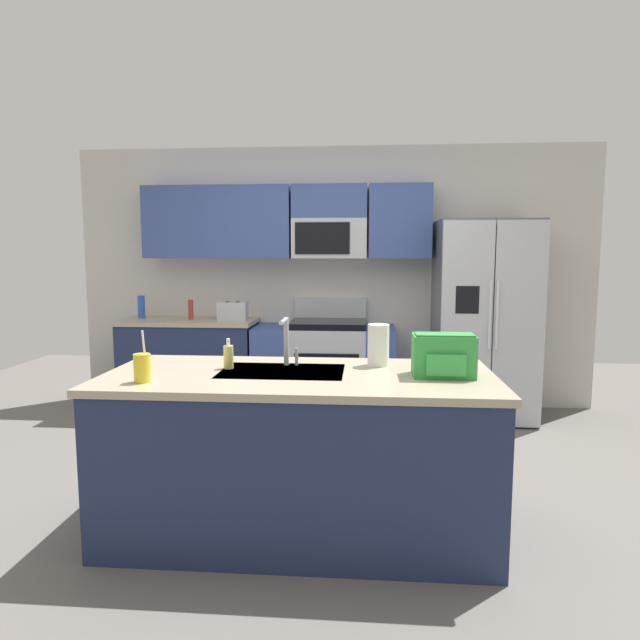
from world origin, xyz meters
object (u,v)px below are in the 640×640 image
Objects in this scene: paper_towel_roll at (378,345)px; toaster at (233,311)px; bottle_blue at (141,307)px; drink_cup_yellow at (142,368)px; soap_dispenser at (228,357)px; range_oven at (325,367)px; backpack at (443,354)px; pepper_mill at (191,310)px; sink_faucet at (287,337)px; refrigerator at (484,320)px.

toaster is at bearing 123.10° from paper_towel_roll.
drink_cup_yellow is at bearing -67.53° from bottle_blue.
bottle_blue reaches higher than soap_dispenser.
backpack reaches higher than range_oven.
paper_towel_roll reaches higher than soap_dispenser.
paper_towel_roll reaches higher than bottle_blue.
backpack is (1.69, -2.34, 0.03)m from toaster.
sink_faucet reaches higher than pepper_mill.
bottle_blue is at bearing 112.47° from drink_cup_yellow.
pepper_mill is at bearing -179.89° from range_oven.
pepper_mill is 1.13× the size of soap_dispenser.
range_oven is at bearing 177.25° from refrigerator.
toaster is at bearing -176.63° from range_oven.
drink_cup_yellow is 1.31m from paper_towel_roll.
soap_dispenser is (0.51, -2.24, -0.02)m from toaster.
refrigerator is 6.61× the size of toaster.
sink_faucet is at bearing -51.47° from bottle_blue.
soap_dispenser is at bearing -169.60° from paper_towel_roll.
refrigerator is 5.78× the size of backpack.
paper_towel_roll is 0.75× the size of backpack.
range_oven reaches higher than toaster.
backpack is (2.13, -2.39, 0.02)m from pepper_mill.
drink_cup_yellow reaches higher than soap_dispenser.
toaster is at bearing 179.53° from refrigerator.
drink_cup_yellow is at bearing -145.18° from sink_faucet.
paper_towel_roll is at bearing 6.11° from sink_faucet.
toaster is at bearing -6.59° from pepper_mill.
refrigerator is (1.50, -0.07, 0.48)m from range_oven.
paper_towel_roll reaches higher than range_oven.
range_oven is 4.25× the size of backpack.
backpack is (0.34, -0.26, -0.00)m from paper_towel_roll.
soap_dispenser is 0.53× the size of backpack.
bottle_blue is 3.19m from paper_towel_roll.
soap_dispenser is at bearing -67.53° from pepper_mill.
pepper_mill is 2.78m from paper_towel_roll.
drink_cup_yellow is (0.16, -2.60, -0.02)m from toaster.
refrigerator is at bearing -2.21° from bottle_blue.
backpack is at bearing -13.32° from sink_faucet.
bottle_blue is at bearing 128.53° from sink_faucet.
range_oven is 5.67× the size of paper_towel_roll.
backpack is (1.18, -0.11, 0.05)m from soap_dispenser.
pepper_mill is 0.84× the size of bottle_blue.
range_oven is 0.74× the size of refrigerator.
refrigerator is at bearing 49.25° from drink_cup_yellow.
sink_faucet is 0.89m from backpack.
refrigerator is 2.39m from toaster.
refrigerator is 3.35m from bottle_blue.
toaster is (-0.89, -0.05, 0.55)m from range_oven.
paper_towel_roll reaches higher than toaster.
backpack is at bearing -106.64° from refrigerator.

